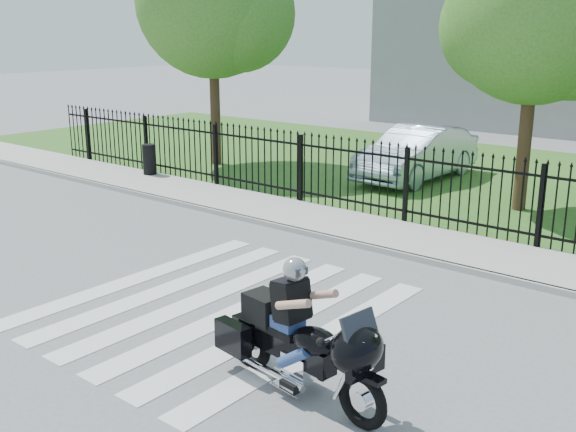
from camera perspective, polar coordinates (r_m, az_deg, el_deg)
The scene contains 11 objects.
ground at distance 10.99m, azimuth -6.03°, elevation -7.62°, with size 120.00×120.00×0.00m, color slate.
crosswalk at distance 10.99m, azimuth -6.03°, elevation -7.60°, with size 5.00×5.50×0.01m, color silver, non-canonical shape.
sidewalk at distance 14.70m, azimuth 7.88°, elevation -1.43°, with size 40.00×2.00×0.12m, color #ADAAA3.
curb at distance 13.89m, azimuth 5.72°, elevation -2.37°, with size 40.00×0.12×0.12m, color #ADAAA3.
grass_strip at distance 20.84m, azimuth 18.00°, elevation 2.83°, with size 40.00×12.00×0.02m, color #2A6121.
iron_fence at distance 15.32m, azimuth 9.95°, elevation 2.43°, with size 26.00×0.04×1.80m.
tree_left at distance 22.16m, azimuth -6.44°, elevation 17.63°, with size 4.80×4.80×7.58m.
tree_mid at distance 17.07m, azimuth 20.31°, elevation 15.79°, with size 4.20×4.20×6.78m.
motorcycle_rider at distance 8.24m, azimuth 0.81°, elevation -10.23°, with size 2.64×1.09×1.75m.
parked_car at distance 20.25m, azimuth 10.85°, elevation 5.25°, with size 1.66×4.75×1.57m, color #97ACBE.
litter_bin at distance 20.62m, azimuth -11.65°, elevation 4.73°, with size 0.40×0.40×0.90m, color black.
Camera 1 is at (7.23, -7.07, 4.29)m, focal length 42.00 mm.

